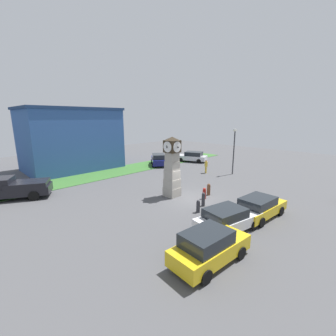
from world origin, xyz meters
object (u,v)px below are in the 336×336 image
at_px(clock_tower, 172,167).
at_px(car_by_building, 259,207).
at_px(car_near_tower, 228,219).
at_px(bollard_mid_row, 204,193).
at_px(bollard_far_row, 203,199).
at_px(car_end_of_row, 192,157).
at_px(pedestrian_near_bench, 206,166).
at_px(bollard_end_row, 198,206).
at_px(pickup_truck, 13,188).
at_px(bollard_near_tower, 209,189).
at_px(street_lamp_near_road, 234,148).
at_px(car_far_lot, 158,160).
at_px(car_navy_sedan, 209,247).

height_order(clock_tower, car_by_building, clock_tower).
bearing_deg(car_near_tower, clock_tower, 72.44).
height_order(bollard_mid_row, bollard_far_row, bollard_far_row).
relative_size(car_end_of_row, pedestrian_near_bench, 3.03).
height_order(bollard_end_row, car_by_building, car_by_building).
height_order(car_near_tower, pickup_truck, pickup_truck).
bearing_deg(bollard_far_row, pedestrian_near_bench, 34.26).
xyz_separation_m(bollard_near_tower, car_by_building, (-1.35, -4.99, 0.22)).
bearing_deg(bollard_mid_row, pickup_truck, 134.69).
bearing_deg(bollard_end_row, pedestrian_near_bench, 32.70).
distance_m(pickup_truck, street_lamp_near_road, 22.28).
bearing_deg(bollard_mid_row, car_far_lot, 62.76).
xyz_separation_m(car_navy_sedan, car_near_tower, (3.33, 0.98, -0.08)).
relative_size(clock_tower, bollard_mid_row, 5.39).
xyz_separation_m(clock_tower, bollard_end_row, (-1.18, -3.72, -2.04)).
height_order(bollard_near_tower, bollard_mid_row, bollard_near_tower).
relative_size(car_by_building, street_lamp_near_road, 0.83).
bearing_deg(street_lamp_near_road, clock_tower, -179.40).
xyz_separation_m(bollard_mid_row, street_lamp_near_road, (9.21, 2.52, 2.66)).
xyz_separation_m(car_navy_sedan, car_by_building, (6.47, 0.43, -0.08)).
height_order(car_navy_sedan, street_lamp_near_road, street_lamp_near_road).
height_order(car_navy_sedan, car_by_building, car_navy_sedan).
bearing_deg(bollard_near_tower, pickup_truck, 137.98).
relative_size(clock_tower, pedestrian_near_bench, 3.15).
bearing_deg(pedestrian_near_bench, car_near_tower, -139.60).
bearing_deg(bollard_far_row, bollard_end_row, -160.30).
xyz_separation_m(car_far_lot, car_end_of_row, (5.51, -1.68, -0.04)).
bearing_deg(bollard_end_row, pickup_truck, 124.38).
xyz_separation_m(bollard_near_tower, car_end_of_row, (10.92, 10.57, 0.26)).
xyz_separation_m(car_navy_sedan, car_far_lot, (13.23, 17.67, 0.00)).
height_order(clock_tower, car_navy_sedan, clock_tower).
relative_size(car_navy_sedan, car_by_building, 0.95).
xyz_separation_m(bollard_near_tower, street_lamp_near_road, (8.17, 2.24, 2.62)).
xyz_separation_m(car_far_lot, pickup_truck, (-17.61, -1.26, 0.11)).
distance_m(car_by_building, street_lamp_near_road, 12.19).
relative_size(bollard_far_row, car_near_tower, 0.24).
xyz_separation_m(pickup_truck, street_lamp_near_road, (20.37, -8.75, 2.21)).
relative_size(bollard_end_row, car_by_building, 0.21).
bearing_deg(bollard_end_row, car_near_tower, -107.40).
bearing_deg(car_navy_sedan, bollard_far_row, 38.12).
bearing_deg(car_end_of_row, bollard_far_row, -138.60).
height_order(bollard_mid_row, bollard_end_row, bollard_mid_row).
relative_size(bollard_near_tower, car_navy_sedan, 0.24).
bearing_deg(bollard_near_tower, bollard_end_row, -156.13).
bearing_deg(bollard_far_row, car_by_building, -74.84).
height_order(car_by_building, car_far_lot, car_far_lot).
relative_size(bollard_near_tower, car_near_tower, 0.23).
height_order(car_by_building, pedestrian_near_bench, pedestrian_near_bench).
distance_m(clock_tower, bollard_end_row, 4.40).
distance_m(car_navy_sedan, pickup_truck, 16.99).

